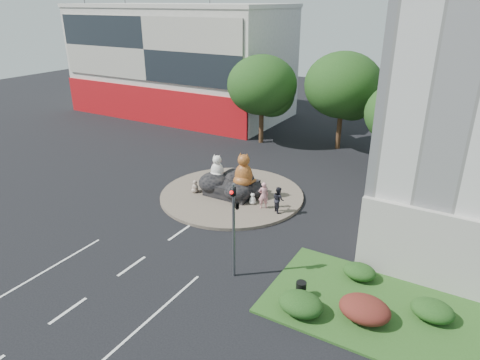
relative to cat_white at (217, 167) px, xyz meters
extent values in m
plane|color=black|center=(1.15, -9.95, -2.01)|extent=(120.00, 120.00, 0.00)
cylinder|color=brown|center=(1.15, 0.05, -1.91)|extent=(10.00, 10.00, 0.20)
cube|color=silver|center=(-16.85, 18.05, 3.99)|extent=(25.00, 12.00, 12.00)
cube|color=#AD0F15|center=(-16.85, 12.00, -0.01)|extent=(25.00, 0.30, 4.00)
cube|color=#B2AD9E|center=(-16.85, 11.95, 5.99)|extent=(24.00, 0.15, 6.50)
cube|color=silver|center=(-16.85, 18.05, 10.19)|extent=(25.20, 12.20, 0.40)
cube|color=#254D19|center=(13.15, -6.95, -1.95)|extent=(10.00, 6.00, 0.12)
cylinder|color=#382314|center=(-2.85, 12.05, -0.14)|extent=(0.44, 0.44, 3.74)
ellipsoid|color=#1A3C13|center=(-2.85, 12.05, 3.52)|extent=(6.46, 6.46, 5.49)
sphere|color=#1A3C13|center=(-2.05, 12.55, 2.67)|extent=(4.25, 4.25, 4.25)
sphere|color=#1A3C13|center=(-3.55, 11.75, 2.92)|extent=(3.74, 3.74, 3.74)
cylinder|color=#382314|center=(4.15, 14.05, -0.03)|extent=(0.44, 0.44, 3.96)
ellipsoid|color=#1A3C13|center=(4.15, 14.05, 3.84)|extent=(6.84, 6.84, 5.81)
sphere|color=#1A3C13|center=(4.95, 14.55, 2.94)|extent=(4.50, 4.50, 4.50)
sphere|color=#1A3C13|center=(3.45, 13.75, 3.21)|extent=(3.96, 3.96, 3.96)
cylinder|color=#382314|center=(10.15, 10.05, -0.36)|extent=(0.44, 0.44, 3.30)
ellipsoid|color=#1A3C13|center=(10.15, 10.05, 2.87)|extent=(5.70, 5.70, 4.84)
sphere|color=#1A3C13|center=(10.95, 10.55, 2.12)|extent=(3.75, 3.75, 3.75)
sphere|color=#1A3C13|center=(9.45, 9.75, 2.34)|extent=(3.30, 3.30, 3.30)
ellipsoid|color=#1A3C13|center=(10.15, -8.95, -1.44)|extent=(2.00, 1.60, 0.90)
ellipsoid|color=#4E2215|center=(12.65, -7.95, -1.39)|extent=(2.20, 1.76, 0.99)
ellipsoid|color=#1A3C13|center=(15.15, -6.45, -1.48)|extent=(1.80, 1.44, 0.81)
ellipsoid|color=#1A3C13|center=(11.65, -5.15, -1.53)|extent=(1.60, 1.28, 0.72)
cylinder|color=#595B60|center=(6.15, -7.95, 0.49)|extent=(0.14, 0.14, 5.00)
imported|color=black|center=(6.15, -7.95, 2.19)|extent=(0.21, 0.26, 1.30)
imported|color=black|center=(6.35, -7.95, 1.99)|extent=(0.26, 1.24, 0.50)
sphere|color=red|center=(6.15, -8.13, 2.64)|extent=(0.18, 0.18, 0.18)
cylinder|color=#595B60|center=(14.15, -1.95, 1.99)|extent=(0.18, 0.18, 8.00)
cylinder|color=#595B60|center=(13.15, -1.95, 5.99)|extent=(2.00, 0.12, 0.12)
cube|color=silver|center=(12.15, -1.95, 5.89)|extent=(0.50, 0.22, 0.12)
imported|color=pink|center=(4.09, -0.82, -0.91)|extent=(0.78, 0.74, 1.80)
imported|color=black|center=(5.15, -0.80, -0.96)|extent=(1.05, 1.03, 1.70)
imported|color=#A9ACB0|center=(-15.69, 12.80, -1.15)|extent=(5.23, 1.87, 1.72)
cylinder|color=black|center=(9.73, -7.90, -1.51)|extent=(0.55, 0.55, 0.76)
camera|label=1|loc=(15.45, -23.24, 10.73)|focal=32.00mm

